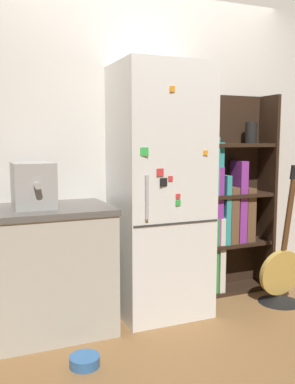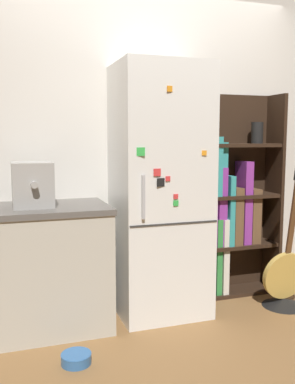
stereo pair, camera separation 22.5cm
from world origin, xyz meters
name	(u,v)px [view 1 (the left image)]	position (x,y,z in m)	size (l,w,h in m)	color
ground_plane	(167,317)	(0.00, 0.00, 0.00)	(16.00, 16.00, 0.00)	olive
wall_back	(144,144)	(0.00, 0.47, 1.30)	(8.00, 0.05, 2.60)	silver
refrigerator	(160,191)	(0.00, 0.15, 0.95)	(0.67, 0.62, 1.89)	white
bookshelf	(224,205)	(0.70, 0.34, 0.77)	(0.73, 0.28, 1.72)	black
kitchen_counter	(44,270)	(-0.89, 0.14, 0.44)	(0.93, 0.64, 0.88)	#BCB7A8
espresso_machine	(33,185)	(-0.94, 0.15, 1.03)	(0.27, 0.38, 0.31)	#A5A39E
guitar	(280,283)	(0.98, -0.09, 0.17)	(0.39, 0.35, 1.14)	black
pet_bowl	(85,360)	(-0.75, -0.44, 0.04)	(0.19, 0.19, 0.06)	#3366A5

